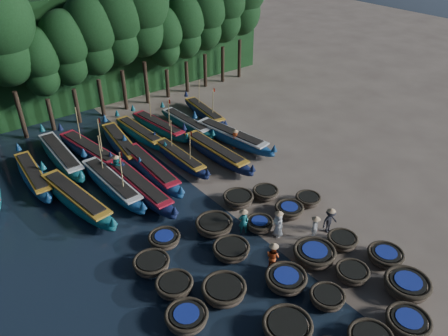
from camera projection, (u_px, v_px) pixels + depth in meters
ground at (247, 227)px, 26.46m from camera, size 120.00×120.00×0.00m
foliage_wall at (78, 52)px, 39.39m from camera, size 40.00×3.00×10.00m
coracle_3 at (408, 323)px, 20.02m from camera, size 2.31×2.31×0.73m
coracle_4 at (407, 285)px, 21.84m from camera, size 2.77×2.77×0.84m
coracle_6 at (287, 327)px, 19.77m from camera, size 2.85×2.85×0.78m
coracle_7 at (327, 298)px, 21.33m from camera, size 2.10×2.10×0.64m
coracle_8 at (352, 273)px, 22.71m from camera, size 1.80×1.80×0.65m
coracle_9 at (385, 256)px, 23.79m from camera, size 2.17×2.17×0.66m
coracle_10 at (187, 317)px, 20.28m from camera, size 2.49×2.49×0.71m
coracle_11 at (224, 290)px, 21.63m from camera, size 2.53×2.53×0.77m
coracle_12 at (286, 279)px, 22.25m from camera, size 2.52×2.52×0.74m
coracle_13 at (314, 254)px, 23.78m from camera, size 2.89×2.89×0.80m
coracle_14 at (342, 241)px, 24.79m from camera, size 2.01×2.01×0.69m
coracle_15 at (174, 286)px, 21.93m from camera, size 1.96×1.96×0.71m
coracle_16 at (231, 250)px, 24.16m from camera, size 2.12×2.12×0.69m
coracle_17 at (259, 224)px, 26.06m from camera, size 1.90×1.90×0.67m
coracle_18 at (289, 210)px, 27.15m from camera, size 1.98×1.98×0.73m
coracle_19 at (308, 200)px, 28.17m from camera, size 1.65×1.65×0.66m
coracle_20 at (152, 264)px, 23.25m from camera, size 2.05×2.05×0.68m
coracle_21 at (164, 239)px, 24.93m from camera, size 1.87×1.87×0.66m
coracle_22 at (214, 225)px, 25.89m from camera, size 2.75×2.75×0.77m
coracle_23 at (238, 199)px, 28.19m from camera, size 2.08×2.08×0.70m
coracle_24 at (266, 193)px, 28.80m from camera, size 1.97×1.97×0.66m
long_boat_2 at (76, 198)px, 27.89m from camera, size 2.71×9.06×1.61m
long_boat_3 at (112, 183)px, 29.38m from camera, size 1.76×8.73×3.71m
long_boat_4 at (140, 187)px, 29.00m from camera, size 1.67×8.67×1.53m
long_boat_5 at (151, 169)px, 30.95m from camera, size 1.89×8.84×1.56m
long_boat_6 at (179, 157)px, 32.44m from camera, size 1.32×7.44×3.16m
long_boat_7 at (216, 152)px, 32.99m from camera, size 1.73×8.57×1.51m
long_boat_8 at (232, 137)px, 35.01m from camera, size 2.89×8.85×1.58m
long_boat_10 at (33, 175)px, 30.32m from camera, size 1.84×7.96×1.40m
long_boat_11 at (61, 156)px, 32.48m from camera, size 1.84×8.94×1.57m
long_boat_12 at (90, 151)px, 33.08m from camera, size 2.83×8.79×3.77m
long_boat_13 at (122, 144)px, 34.09m from camera, size 2.56×8.37×1.49m
long_boat_14 at (140, 133)px, 35.71m from camera, size 1.69×7.73×1.36m
long_boat_15 at (159, 126)px, 36.76m from camera, size 2.20×7.70×3.29m
long_boat_16 at (186, 123)px, 37.34m from camera, size 1.63×7.57×1.33m
long_boat_17 at (204, 112)px, 39.15m from camera, size 2.24×7.54×3.22m
fisherman_0 at (278, 223)px, 25.32m from camera, size 0.63×0.88×1.87m
fisherman_1 at (243, 220)px, 25.52m from camera, size 0.70×0.65×1.81m
fisherman_2 at (273, 256)px, 23.10m from camera, size 0.70×0.85×1.80m
fisherman_3 at (330, 220)px, 25.64m from camera, size 1.11×0.74×1.80m
fisherman_4 at (315, 228)px, 24.97m from camera, size 1.02×0.83×1.82m
fisherman_5 at (117, 167)px, 30.55m from camera, size 1.29×1.64×1.94m
fisherman_6 at (235, 139)px, 34.25m from camera, size 0.68×0.85×1.73m
tree_5 at (39, 62)px, 34.19m from camera, size 3.68×3.68×8.68m
tree_6 at (66, 48)px, 35.04m from camera, size 4.09×4.09×9.65m
tree_7 at (91, 34)px, 35.89m from camera, size 4.51×4.51×10.63m
tree_8 at (116, 22)px, 36.74m from camera, size 4.92×4.92×11.60m
tree_9 at (139, 10)px, 37.59m from camera, size 5.34×5.34×12.58m
tree_10 at (164, 37)px, 40.24m from camera, size 3.68×3.68×8.68m
tree_11 at (184, 25)px, 41.09m from camera, size 4.09×4.09×9.65m
tree_12 at (204, 14)px, 41.94m from camera, size 4.51×4.51×10.63m
tree_13 at (223, 4)px, 42.79m from camera, size 4.92×4.92×11.60m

